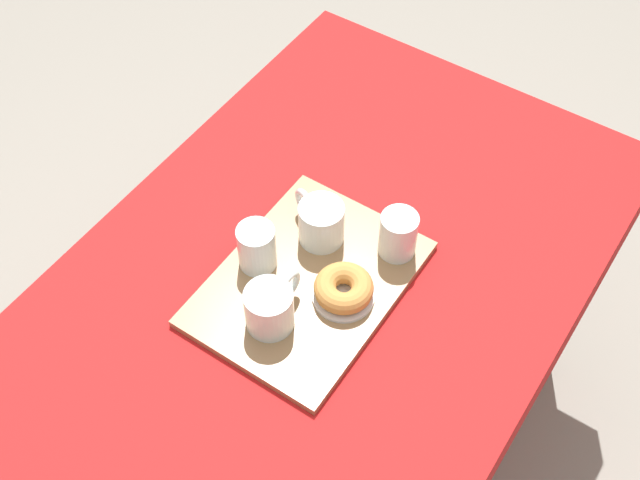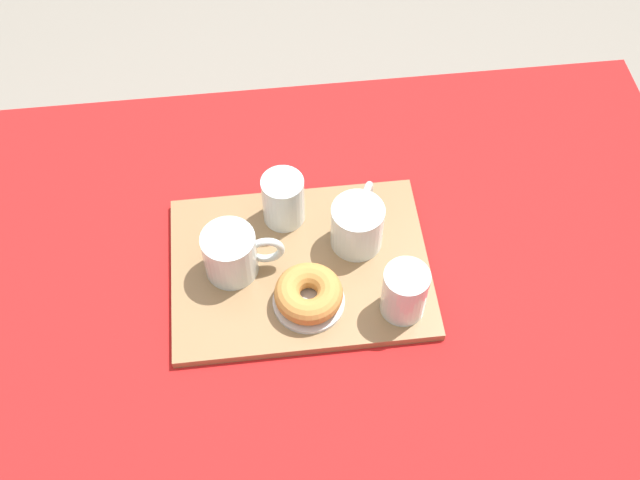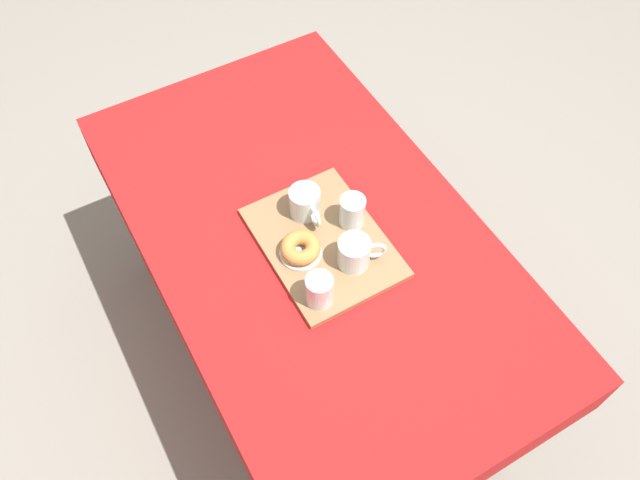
{
  "view_description": "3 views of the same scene",
  "coord_description": "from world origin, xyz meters",
  "px_view_note": "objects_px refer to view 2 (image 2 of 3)",
  "views": [
    {
      "loc": [
        0.64,
        0.48,
        1.96
      ],
      "look_at": [
        -0.11,
        -0.02,
        0.79
      ],
      "focal_mm": 46.2,
      "sensor_mm": 36.0,
      "label": 1
    },
    {
      "loc": [
        0.0,
        0.67,
        1.79
      ],
      "look_at": [
        -0.08,
        -0.02,
        0.79
      ],
      "focal_mm": 43.69,
      "sensor_mm": 36.0,
      "label": 2
    },
    {
      "loc": [
        -0.87,
        0.47,
        2.16
      ],
      "look_at": [
        -0.07,
        0.02,
        0.79
      ],
      "focal_mm": 36.09,
      "sensor_mm": 36.0,
      "label": 3
    }
  ],
  "objects_px": {
    "tea_mug_right": "(234,254)",
    "water_glass_near": "(286,201)",
    "sugar_donut_left": "(311,293)",
    "dining_table": "(278,305)",
    "tea_mug_left": "(360,225)",
    "water_glass_far": "(407,293)",
    "serving_tray": "(303,267)",
    "donut_plate_left": "(311,301)"
  },
  "relations": [
    {
      "from": "tea_mug_right",
      "to": "water_glass_near",
      "type": "distance_m",
      "value": 0.13
    },
    {
      "from": "sugar_donut_left",
      "to": "dining_table",
      "type": "bearing_deg",
      "value": -51.15
    },
    {
      "from": "tea_mug_left",
      "to": "water_glass_far",
      "type": "relative_size",
      "value": 1.35
    },
    {
      "from": "serving_tray",
      "to": "donut_plate_left",
      "type": "distance_m",
      "value": 0.07
    },
    {
      "from": "dining_table",
      "to": "serving_tray",
      "type": "relative_size",
      "value": 3.56
    },
    {
      "from": "dining_table",
      "to": "tea_mug_right",
      "type": "relative_size",
      "value": 11.45
    },
    {
      "from": "dining_table",
      "to": "serving_tray",
      "type": "height_order",
      "value": "serving_tray"
    },
    {
      "from": "water_glass_near",
      "to": "water_glass_far",
      "type": "relative_size",
      "value": 1.0
    },
    {
      "from": "serving_tray",
      "to": "tea_mug_right",
      "type": "height_order",
      "value": "tea_mug_right"
    },
    {
      "from": "tea_mug_left",
      "to": "donut_plate_left",
      "type": "xyz_separation_m",
      "value": [
        0.09,
        0.11,
        -0.04
      ]
    },
    {
      "from": "tea_mug_right",
      "to": "water_glass_near",
      "type": "bearing_deg",
      "value": -133.56
    },
    {
      "from": "water_glass_near",
      "to": "water_glass_far",
      "type": "height_order",
      "value": "same"
    },
    {
      "from": "dining_table",
      "to": "sugar_donut_left",
      "type": "bearing_deg",
      "value": 128.85
    },
    {
      "from": "donut_plate_left",
      "to": "sugar_donut_left",
      "type": "xyz_separation_m",
      "value": [
        0.0,
        0.0,
        0.02
      ]
    },
    {
      "from": "donut_plate_left",
      "to": "water_glass_far",
      "type": "bearing_deg",
      "value": 170.06
    },
    {
      "from": "tea_mug_left",
      "to": "sugar_donut_left",
      "type": "xyz_separation_m",
      "value": [
        0.09,
        0.11,
        -0.01
      ]
    },
    {
      "from": "serving_tray",
      "to": "water_glass_near",
      "type": "xyz_separation_m",
      "value": [
        0.02,
        -0.1,
        0.05
      ]
    },
    {
      "from": "dining_table",
      "to": "tea_mug_right",
      "type": "distance_m",
      "value": 0.16
    },
    {
      "from": "water_glass_near",
      "to": "sugar_donut_left",
      "type": "xyz_separation_m",
      "value": [
        -0.02,
        0.17,
        -0.01
      ]
    },
    {
      "from": "donut_plate_left",
      "to": "sugar_donut_left",
      "type": "bearing_deg",
      "value": 0.0
    },
    {
      "from": "water_glass_near",
      "to": "donut_plate_left",
      "type": "bearing_deg",
      "value": 97.7
    },
    {
      "from": "tea_mug_left",
      "to": "tea_mug_right",
      "type": "distance_m",
      "value": 0.2
    },
    {
      "from": "serving_tray",
      "to": "water_glass_far",
      "type": "height_order",
      "value": "water_glass_far"
    },
    {
      "from": "donut_plate_left",
      "to": "water_glass_near",
      "type": "bearing_deg",
      "value": -82.3
    },
    {
      "from": "water_glass_near",
      "to": "sugar_donut_left",
      "type": "bearing_deg",
      "value": 97.7
    },
    {
      "from": "serving_tray",
      "to": "tea_mug_left",
      "type": "bearing_deg",
      "value": -158.99
    },
    {
      "from": "water_glass_far",
      "to": "donut_plate_left",
      "type": "distance_m",
      "value": 0.15
    },
    {
      "from": "water_glass_far",
      "to": "tea_mug_left",
      "type": "bearing_deg",
      "value": -68.79
    },
    {
      "from": "water_glass_near",
      "to": "serving_tray",
      "type": "bearing_deg",
      "value": 99.62
    },
    {
      "from": "tea_mug_right",
      "to": "water_glass_far",
      "type": "height_order",
      "value": "water_glass_far"
    },
    {
      "from": "tea_mug_right",
      "to": "water_glass_near",
      "type": "height_order",
      "value": "water_glass_near"
    },
    {
      "from": "dining_table",
      "to": "water_glass_near",
      "type": "height_order",
      "value": "water_glass_near"
    },
    {
      "from": "tea_mug_right",
      "to": "water_glass_far",
      "type": "distance_m",
      "value": 0.27
    },
    {
      "from": "water_glass_far",
      "to": "sugar_donut_left",
      "type": "height_order",
      "value": "water_glass_far"
    },
    {
      "from": "tea_mug_left",
      "to": "tea_mug_right",
      "type": "xyz_separation_m",
      "value": [
        0.2,
        0.03,
        0.0
      ]
    },
    {
      "from": "tea_mug_left",
      "to": "water_glass_far",
      "type": "height_order",
      "value": "water_glass_far"
    },
    {
      "from": "tea_mug_left",
      "to": "water_glass_far",
      "type": "xyz_separation_m",
      "value": [
        -0.05,
        0.13,
        0.0
      ]
    },
    {
      "from": "tea_mug_left",
      "to": "tea_mug_right",
      "type": "height_order",
      "value": "same"
    },
    {
      "from": "tea_mug_left",
      "to": "sugar_donut_left",
      "type": "relative_size",
      "value": 1.16
    },
    {
      "from": "serving_tray",
      "to": "water_glass_near",
      "type": "bearing_deg",
      "value": -80.38
    },
    {
      "from": "tea_mug_right",
      "to": "sugar_donut_left",
      "type": "bearing_deg",
      "value": 145.74
    },
    {
      "from": "water_glass_near",
      "to": "donut_plate_left",
      "type": "height_order",
      "value": "water_glass_near"
    }
  ]
}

